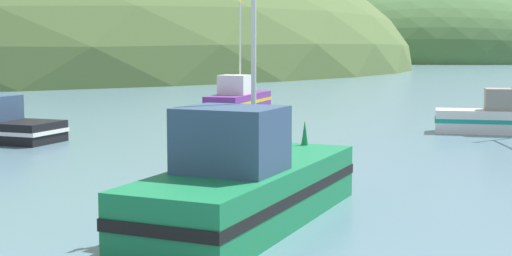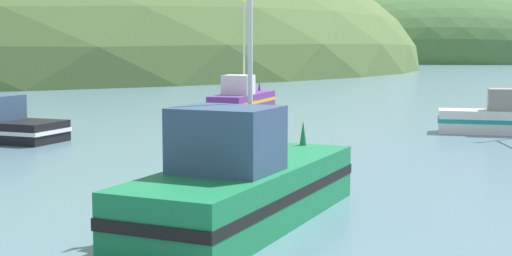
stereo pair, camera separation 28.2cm
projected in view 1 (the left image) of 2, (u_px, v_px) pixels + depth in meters
The scene contains 3 objects.
hill_far_center at pixel (442, 61), 190.60m from camera, with size 86.71×69.37×38.99m, color #47703D.
fishing_boat_green at pixel (247, 186), 17.28m from camera, with size 6.43×8.57×6.43m.
fishing_boat_purple at pixel (238, 100), 46.81m from camera, with size 4.87×7.49×7.09m.
Camera 1 is at (0.63, 0.54, 4.19)m, focal length 51.93 mm.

